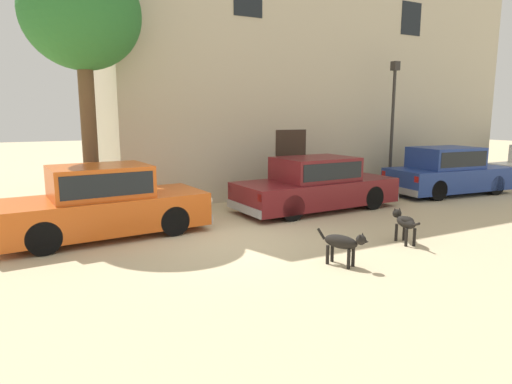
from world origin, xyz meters
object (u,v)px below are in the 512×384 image
at_px(parked_sedan_third, 447,171).
at_px(street_lamp, 393,111).
at_px(stray_dog_tan, 343,243).
at_px(parked_sedan_second, 316,184).
at_px(stray_dog_spotted, 405,222).
at_px(parked_sedan_nearest, 103,202).
at_px(acacia_tree_left, 82,17).

bearing_deg(parked_sedan_third, street_lamp, 147.15).
bearing_deg(street_lamp, stray_dog_tan, -139.63).
distance_m(parked_sedan_second, parked_sedan_third, 5.21).
height_order(stray_dog_spotted, street_lamp, street_lamp).
height_order(parked_sedan_second, stray_dog_spotted, parked_sedan_second).
bearing_deg(parked_sedan_second, stray_dog_spotted, -97.18).
bearing_deg(street_lamp, parked_sedan_nearest, -172.43).
xyz_separation_m(parked_sedan_nearest, stray_dog_spotted, (5.28, -3.35, -0.30)).
xyz_separation_m(parked_sedan_third, street_lamp, (-1.44, 1.10, 1.91)).
distance_m(parked_sedan_third, acacia_tree_left, 11.56).
bearing_deg(street_lamp, stray_dog_spotted, -131.41).
bearing_deg(stray_dog_tan, acacia_tree_left, -172.56).
xyz_separation_m(parked_sedan_nearest, stray_dog_tan, (3.31, -3.88, -0.34)).
bearing_deg(stray_dog_spotted, street_lamp, -24.73).
bearing_deg(parked_sedan_nearest, parked_sedan_third, -3.48).
relative_size(stray_dog_spotted, stray_dog_tan, 1.06).
distance_m(parked_sedan_second, stray_dog_spotted, 3.50).
bearing_deg(stray_dog_tan, stray_dog_spotted, 81.22).
bearing_deg(acacia_tree_left, parked_sedan_third, -7.41).
bearing_deg(stray_dog_tan, street_lamp, 106.48).
relative_size(parked_sedan_second, parked_sedan_third, 1.08).
relative_size(parked_sedan_second, acacia_tree_left, 0.77).
distance_m(street_lamp, acacia_tree_left, 9.55).
bearing_deg(parked_sedan_nearest, acacia_tree_left, 85.39).
height_order(parked_sedan_third, acacia_tree_left, acacia_tree_left).
relative_size(parked_sedan_third, stray_dog_spotted, 4.46).
bearing_deg(parked_sedan_second, parked_sedan_nearest, 178.68).
xyz_separation_m(parked_sedan_third, stray_dog_spotted, (-5.48, -3.49, -0.33)).
relative_size(parked_sedan_second, street_lamp, 1.11).
relative_size(parked_sedan_nearest, street_lamp, 1.06).
height_order(parked_sedan_nearest, parked_sedan_second, parked_sedan_nearest).
relative_size(stray_dog_tan, acacia_tree_left, 0.15).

